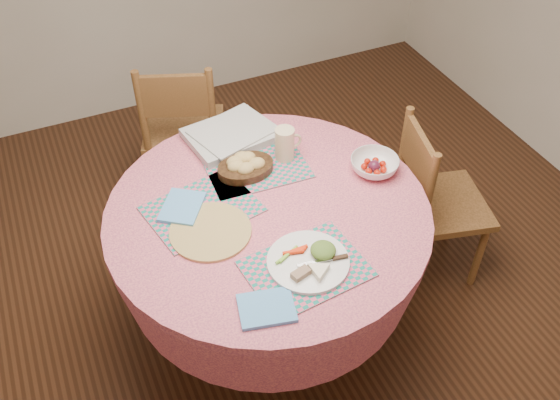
{
  "coord_description": "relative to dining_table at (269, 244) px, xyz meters",
  "views": [
    {
      "loc": [
        -0.65,
        -1.56,
        2.39
      ],
      "look_at": [
        0.05,
        0.0,
        0.78
      ],
      "focal_mm": 40.0,
      "sensor_mm": 36.0,
      "label": 1
    }
  ],
  "objects": [
    {
      "name": "napkin_near",
      "position": [
        -0.19,
        -0.43,
        0.2
      ],
      "size": [
        0.21,
        0.18,
        0.01
      ],
      "primitive_type": "cube",
      "rotation": [
        0.0,
        0.0,
        -0.22
      ],
      "color": "#579EE0",
      "rests_on": "dining_table"
    },
    {
      "name": "dining_table",
      "position": [
        0.0,
        0.0,
        0.0
      ],
      "size": [
        1.24,
        1.24,
        0.75
      ],
      "color": "#EB6E77",
      "rests_on": "ground"
    },
    {
      "name": "placemat_back",
      "position": [
        0.06,
        0.25,
        0.2
      ],
      "size": [
        0.41,
        0.32,
        0.01
      ],
      "primitive_type": "cube",
      "rotation": [
        0.0,
        0.0,
        -0.05
      ],
      "color": "#167F6E",
      "rests_on": "dining_table"
    },
    {
      "name": "newspaper_stack",
      "position": [
        0.02,
        0.46,
        0.22
      ],
      "size": [
        0.4,
        0.33,
        0.04
      ],
      "rotation": [
        0.0,
        0.0,
        0.14
      ],
      "color": "silver",
      "rests_on": "dining_table"
    },
    {
      "name": "placemat_left",
      "position": [
        -0.23,
        0.1,
        0.2
      ],
      "size": [
        0.45,
        0.37,
        0.01
      ],
      "primitive_type": "cube",
      "rotation": [
        0.0,
        0.0,
        0.2
      ],
      "color": "#167F6E",
      "rests_on": "dining_table"
    },
    {
      "name": "chair_right",
      "position": [
        0.84,
        0.04,
        -0.11
      ],
      "size": [
        0.46,
        0.47,
        0.85
      ],
      "rotation": [
        0.0,
        0.0,
        1.33
      ],
      "color": "brown",
      "rests_on": "ground"
    },
    {
      "name": "latte_mug",
      "position": [
        0.19,
        0.25,
        0.27
      ],
      "size": [
        0.12,
        0.08,
        0.14
      ],
      "color": "beige",
      "rests_on": "placemat_back"
    },
    {
      "name": "chair_back",
      "position": [
        -0.05,
        1.01,
        -0.1
      ],
      "size": [
        0.52,
        0.51,
        0.88
      ],
      "rotation": [
        0.0,
        0.0,
        2.78
      ],
      "color": "brown",
      "rests_on": "ground"
    },
    {
      "name": "dinner_plate",
      "position": [
        0.03,
        -0.31,
        0.22
      ],
      "size": [
        0.29,
        0.29,
        0.05
      ],
      "rotation": [
        0.0,
        0.0,
        0.28
      ],
      "color": "white",
      "rests_on": "placemat_front"
    },
    {
      "name": "placemat_front",
      "position": [
        0.0,
        -0.32,
        0.2
      ],
      "size": [
        0.43,
        0.34,
        0.01
      ],
      "primitive_type": "cube",
      "rotation": [
        0.0,
        0.0,
        0.1
      ],
      "color": "#167F6E",
      "rests_on": "dining_table"
    },
    {
      "name": "wicker_trivet",
      "position": [
        -0.24,
        -0.03,
        0.2
      ],
      "size": [
        0.3,
        0.3,
        0.01
      ],
      "primitive_type": "cylinder",
      "color": "olive",
      "rests_on": "dining_table"
    },
    {
      "name": "ground",
      "position": [
        0.0,
        0.0,
        -0.56
      ],
      "size": [
        4.0,
        4.0,
        0.0
      ],
      "primitive_type": "plane",
      "color": "#331C0F",
      "rests_on": "ground"
    },
    {
      "name": "fruit_bowl",
      "position": [
        0.48,
        0.03,
        0.22
      ],
      "size": [
        0.23,
        0.23,
        0.06
      ],
      "rotation": [
        0.0,
        0.0,
        0.21
      ],
      "color": "white",
      "rests_on": "dining_table"
    },
    {
      "name": "bread_bowl",
      "position": [
        0.0,
        0.24,
        0.23
      ],
      "size": [
        0.23,
        0.23,
        0.08
      ],
      "color": "black",
      "rests_on": "placemat_back"
    },
    {
      "name": "napkin_far",
      "position": [
        -0.3,
        0.13,
        0.21
      ],
      "size": [
        0.22,
        0.23,
        0.01
      ],
      "primitive_type": "cube",
      "rotation": [
        0.0,
        0.0,
        0.96
      ],
      "color": "#579EE0",
      "rests_on": "placemat_left"
    }
  ]
}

